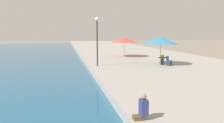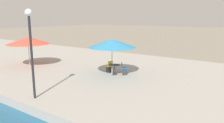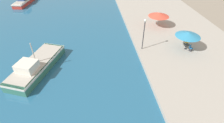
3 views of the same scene
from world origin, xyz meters
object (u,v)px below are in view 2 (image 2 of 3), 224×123
object	(u,v)px
cafe_umbrella_white	(28,40)
cafe_table	(114,67)
cafe_chair_right	(124,70)
cafe_umbrella_pink	(112,43)
cafe_chair_left	(109,68)
lamppost	(30,39)

from	to	relation	value
cafe_umbrella_white	cafe_table	size ratio (longest dim) A/B	4.47
cafe_table	cafe_chair_right	bearing A→B (deg)	-57.54
cafe_umbrella_pink	cafe_table	world-z (taller)	cafe_umbrella_pink
cafe_umbrella_pink	cafe_chair_right	distance (m)	2.20
cafe_table	cafe_chair_left	xyz separation A→B (m)	(0.28, 0.67, -0.21)
cafe_chair_right	lamppost	distance (m)	7.36
cafe_umbrella_white	cafe_table	xyz separation A→B (m)	(1.69, -7.83, -1.65)
cafe_umbrella_pink	cafe_chair_left	size ratio (longest dim) A/B	3.75
cafe_table	cafe_chair_right	distance (m)	0.75
cafe_chair_right	lamppost	xyz separation A→B (m)	(-6.68, 1.33, 2.77)
cafe_table	lamppost	distance (m)	6.84
cafe_umbrella_white	cafe_chair_left	size ratio (longest dim) A/B	3.93
cafe_chair_left	lamppost	world-z (taller)	lamppost
cafe_chair_left	cafe_chair_right	size ratio (longest dim) A/B	1.00
cafe_chair_left	cafe_chair_right	xyz separation A→B (m)	(0.11, -1.28, 0.00)
cafe_umbrella_pink	cafe_chair_left	xyz separation A→B (m)	(0.46, 0.58, -2.01)
cafe_umbrella_pink	cafe_chair_right	xyz separation A→B (m)	(0.56, -0.69, -2.01)
cafe_umbrella_pink	cafe_chair_right	world-z (taller)	cafe_umbrella_pink
cafe_chair_left	cafe_chair_right	world-z (taller)	same
cafe_umbrella_pink	cafe_umbrella_white	world-z (taller)	cafe_umbrella_pink
cafe_umbrella_pink	cafe_chair_right	bearing A→B (deg)	-50.94
cafe_table	cafe_chair_right	size ratio (longest dim) A/B	0.88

